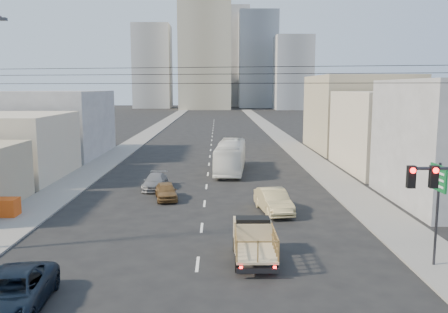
{
  "coord_description": "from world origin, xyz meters",
  "views": [
    {
      "loc": [
        0.99,
        -19.8,
        8.41
      ],
      "look_at": [
        1.43,
        13.91,
        3.5
      ],
      "focal_mm": 38.0,
      "sensor_mm": 36.0,
      "label": 1
    }
  ],
  "objects_px": {
    "flatbed_pickup": "(254,238)",
    "green_sign": "(438,190)",
    "sedan_brown": "(166,191)",
    "sedan_grey": "(155,182)",
    "sedan_tan": "(273,201)",
    "crate_stack": "(4,207)",
    "navy_pickup": "(11,293)",
    "city_bus": "(231,156)"
  },
  "relations": [
    {
      "from": "sedan_tan",
      "to": "navy_pickup",
      "type": "bearing_deg",
      "value": -137.79
    },
    {
      "from": "sedan_tan",
      "to": "sedan_brown",
      "type": "bearing_deg",
      "value": 144.54
    },
    {
      "from": "sedan_brown",
      "to": "sedan_tan",
      "type": "distance_m",
      "value": 8.62
    },
    {
      "from": "sedan_brown",
      "to": "crate_stack",
      "type": "xyz_separation_m",
      "value": [
        -10.06,
        -4.9,
        0.05
      ]
    },
    {
      "from": "navy_pickup",
      "to": "crate_stack",
      "type": "bearing_deg",
      "value": 110.49
    },
    {
      "from": "flatbed_pickup",
      "to": "green_sign",
      "type": "distance_m",
      "value": 8.89
    },
    {
      "from": "sedan_grey",
      "to": "crate_stack",
      "type": "bearing_deg",
      "value": -133.08
    },
    {
      "from": "flatbed_pickup",
      "to": "city_bus",
      "type": "xyz_separation_m",
      "value": [
        -0.48,
        24.91,
        0.43
      ]
    },
    {
      "from": "flatbed_pickup",
      "to": "sedan_tan",
      "type": "relative_size",
      "value": 0.92
    },
    {
      "from": "flatbed_pickup",
      "to": "sedan_brown",
      "type": "relative_size",
      "value": 1.17
    },
    {
      "from": "navy_pickup",
      "to": "green_sign",
      "type": "relative_size",
      "value": 1.08
    },
    {
      "from": "sedan_tan",
      "to": "sedan_grey",
      "type": "bearing_deg",
      "value": 130.95
    },
    {
      "from": "sedan_brown",
      "to": "sedan_grey",
      "type": "height_order",
      "value": "sedan_brown"
    },
    {
      "from": "sedan_brown",
      "to": "green_sign",
      "type": "bearing_deg",
      "value": -54.81
    },
    {
      "from": "flatbed_pickup",
      "to": "sedan_tan",
      "type": "bearing_deg",
      "value": 77.28
    },
    {
      "from": "flatbed_pickup",
      "to": "city_bus",
      "type": "bearing_deg",
      "value": 91.1
    },
    {
      "from": "sedan_tan",
      "to": "green_sign",
      "type": "relative_size",
      "value": 0.96
    },
    {
      "from": "city_bus",
      "to": "green_sign",
      "type": "xyz_separation_m",
      "value": [
        8.89,
        -25.99,
        2.22
      ]
    },
    {
      "from": "city_bus",
      "to": "sedan_grey",
      "type": "bearing_deg",
      "value": -122.85
    },
    {
      "from": "navy_pickup",
      "to": "sedan_grey",
      "type": "bearing_deg",
      "value": 78.84
    },
    {
      "from": "green_sign",
      "to": "navy_pickup",
      "type": "bearing_deg",
      "value": -166.47
    },
    {
      "from": "city_bus",
      "to": "sedan_brown",
      "type": "relative_size",
      "value": 2.9
    },
    {
      "from": "sedan_grey",
      "to": "flatbed_pickup",
      "type": "bearing_deg",
      "value": -64.85
    },
    {
      "from": "sedan_brown",
      "to": "green_sign",
      "type": "xyz_separation_m",
      "value": [
        14.11,
        -13.86,
        3.1
      ]
    },
    {
      "from": "sedan_tan",
      "to": "crate_stack",
      "type": "xyz_separation_m",
      "value": [
        -17.76,
        -1.05,
        -0.1
      ]
    },
    {
      "from": "flatbed_pickup",
      "to": "crate_stack",
      "type": "height_order",
      "value": "flatbed_pickup"
    },
    {
      "from": "flatbed_pickup",
      "to": "sedan_tan",
      "type": "xyz_separation_m",
      "value": [
        2.01,
        8.93,
        -0.3
      ]
    },
    {
      "from": "green_sign",
      "to": "crate_stack",
      "type": "bearing_deg",
      "value": 159.66
    },
    {
      "from": "flatbed_pickup",
      "to": "navy_pickup",
      "type": "bearing_deg",
      "value": -150.51
    },
    {
      "from": "sedan_tan",
      "to": "crate_stack",
      "type": "height_order",
      "value": "sedan_tan"
    },
    {
      "from": "sedan_brown",
      "to": "sedan_grey",
      "type": "relative_size",
      "value": 0.88
    },
    {
      "from": "sedan_grey",
      "to": "green_sign",
      "type": "height_order",
      "value": "green_sign"
    },
    {
      "from": "green_sign",
      "to": "sedan_brown",
      "type": "bearing_deg",
      "value": 135.5
    },
    {
      "from": "navy_pickup",
      "to": "sedan_brown",
      "type": "xyz_separation_m",
      "value": [
        3.86,
        18.18,
        -0.11
      ]
    },
    {
      "from": "sedan_tan",
      "to": "green_sign",
      "type": "bearing_deg",
      "value": -66.25
    },
    {
      "from": "navy_pickup",
      "to": "city_bus",
      "type": "bearing_deg",
      "value": 68.81
    },
    {
      "from": "sedan_brown",
      "to": "crate_stack",
      "type": "height_order",
      "value": "sedan_brown"
    },
    {
      "from": "sedan_brown",
      "to": "green_sign",
      "type": "height_order",
      "value": "green_sign"
    },
    {
      "from": "navy_pickup",
      "to": "crate_stack",
      "type": "xyz_separation_m",
      "value": [
        -6.19,
        13.28,
        -0.06
      ]
    },
    {
      "from": "city_bus",
      "to": "green_sign",
      "type": "relative_size",
      "value": 2.19
    },
    {
      "from": "navy_pickup",
      "to": "sedan_tan",
      "type": "xyz_separation_m",
      "value": [
        11.57,
        14.33,
        0.04
      ]
    },
    {
      "from": "navy_pickup",
      "to": "sedan_tan",
      "type": "bearing_deg",
      "value": 46.57
    }
  ]
}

